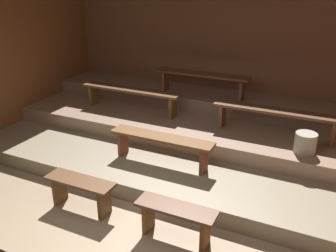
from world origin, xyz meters
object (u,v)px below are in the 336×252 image
bench_middle_left (131,93)px  pail_middle (305,143)px  bench_lower_center (161,142)px  bench_middle_right (276,115)px  bench_floor_right (176,216)px  bench_floor_left (81,188)px  bench_upper_center (202,78)px

bench_middle_left → pail_middle: 3.03m
bench_lower_center → bench_middle_right: 1.77m
bench_floor_right → bench_middle_left: 2.99m
bench_floor_right → bench_floor_left: bearing=180.0°
bench_middle_left → pail_middle: (3.00, -0.42, -0.19)m
bench_lower_center → bench_middle_left: 1.64m
bench_floor_right → bench_lower_center: (-0.74, 1.13, 0.26)m
bench_lower_center → bench_middle_left: size_ratio=0.81×
bench_floor_left → pail_middle: size_ratio=3.11×
bench_middle_left → bench_middle_right: 2.50m
bench_floor_right → bench_upper_center: (-0.83, 2.96, 0.73)m
bench_lower_center → bench_middle_right: (1.34, 1.13, 0.24)m
bench_lower_center → bench_upper_center: bearing=92.9°
bench_middle_right → pail_middle: 0.67m
bench_floor_left → bench_middle_right: size_ratio=0.48×
bench_middle_right → pail_middle: size_ratio=6.43×
bench_floor_left → pail_middle: 3.03m
bench_lower_center → bench_middle_left: bench_middle_left is taller
bench_middle_left → bench_upper_center: (1.07, 0.71, 0.23)m
bench_floor_left → bench_upper_center: 3.08m
bench_lower_center → bench_middle_right: bench_middle_right is taller
bench_middle_left → pail_middle: bench_middle_left is taller
bench_middle_left → bench_middle_right: size_ratio=1.00×
bench_floor_left → bench_floor_right: bearing=0.0°
pail_middle → bench_middle_left: bearing=172.1°
bench_middle_left → bench_middle_right: bearing=0.0°
bench_middle_right → bench_upper_center: size_ratio=1.10×
bench_lower_center → bench_middle_left: (-1.16, 1.13, 0.24)m
bench_middle_left → pail_middle: size_ratio=6.43×
bench_middle_left → pail_middle: bearing=-7.9°
bench_middle_left → bench_upper_center: size_ratio=1.10×
bench_floor_right → bench_middle_right: size_ratio=0.48×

